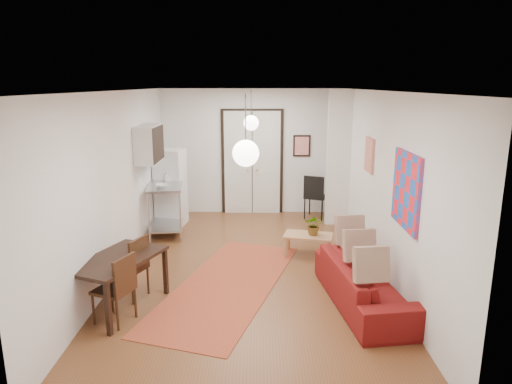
{
  "coord_description": "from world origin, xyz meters",
  "views": [
    {
      "loc": [
        0.14,
        -7.05,
        3.01
      ],
      "look_at": [
        0.1,
        0.32,
        1.25
      ],
      "focal_mm": 32.0,
      "sensor_mm": 36.0,
      "label": 1
    }
  ],
  "objects_px": {
    "sofa": "(364,283)",
    "black_side_chair": "(316,192)",
    "coffee_table": "(308,237)",
    "dining_table": "(118,263)",
    "kitchen_counter": "(166,200)",
    "dining_chair_far": "(115,280)",
    "fridge": "(171,187)",
    "dining_chair_near": "(130,260)"
  },
  "relations": [
    {
      "from": "sofa",
      "to": "black_side_chair",
      "type": "xyz_separation_m",
      "value": [
        -0.16,
        4.32,
        0.28
      ]
    },
    {
      "from": "coffee_table",
      "to": "sofa",
      "type": "bearing_deg",
      "value": -73.07
    },
    {
      "from": "coffee_table",
      "to": "black_side_chair",
      "type": "xyz_separation_m",
      "value": [
        0.42,
        2.43,
        0.26
      ]
    },
    {
      "from": "coffee_table",
      "to": "dining_table",
      "type": "xyz_separation_m",
      "value": [
        -2.79,
        -2.03,
        0.33
      ]
    },
    {
      "from": "sofa",
      "to": "kitchen_counter",
      "type": "distance_m",
      "value": 4.62
    },
    {
      "from": "dining_table",
      "to": "black_side_chair",
      "type": "xyz_separation_m",
      "value": [
        3.21,
        4.46,
        -0.06
      ]
    },
    {
      "from": "kitchen_counter",
      "to": "dining_chair_far",
      "type": "height_order",
      "value": "kitchen_counter"
    },
    {
      "from": "fridge",
      "to": "black_side_chair",
      "type": "distance_m",
      "value": 3.27
    },
    {
      "from": "kitchen_counter",
      "to": "fridge",
      "type": "xyz_separation_m",
      "value": [
        -0.01,
        0.57,
        0.14
      ]
    },
    {
      "from": "dining_table",
      "to": "black_side_chair",
      "type": "relative_size",
      "value": 1.51
    },
    {
      "from": "fridge",
      "to": "dining_chair_near",
      "type": "relative_size",
      "value": 1.81
    },
    {
      "from": "dining_table",
      "to": "dining_chair_far",
      "type": "xyz_separation_m",
      "value": [
        0.04,
        -0.26,
        -0.13
      ]
    },
    {
      "from": "dining_chair_near",
      "to": "black_side_chair",
      "type": "height_order",
      "value": "black_side_chair"
    },
    {
      "from": "dining_chair_far",
      "to": "coffee_table",
      "type": "bearing_deg",
      "value": 151.98
    },
    {
      "from": "kitchen_counter",
      "to": "dining_chair_far",
      "type": "relative_size",
      "value": 1.56
    },
    {
      "from": "sofa",
      "to": "dining_chair_far",
      "type": "xyz_separation_m",
      "value": [
        -3.33,
        -0.39,
        0.21
      ]
    },
    {
      "from": "sofa",
      "to": "black_side_chair",
      "type": "relative_size",
      "value": 2.13
    },
    {
      "from": "sofa",
      "to": "dining_table",
      "type": "relative_size",
      "value": 1.41
    },
    {
      "from": "fridge",
      "to": "dining_table",
      "type": "height_order",
      "value": "fridge"
    },
    {
      "from": "dining_chair_near",
      "to": "black_side_chair",
      "type": "bearing_deg",
      "value": 163.93
    },
    {
      "from": "sofa",
      "to": "fridge",
      "type": "height_order",
      "value": "fridge"
    },
    {
      "from": "dining_chair_near",
      "to": "dining_chair_far",
      "type": "bearing_deg",
      "value": 22.21
    },
    {
      "from": "kitchen_counter",
      "to": "dining_table",
      "type": "xyz_separation_m",
      "value": [
        -0.01,
        -3.28,
        -0.03
      ]
    },
    {
      "from": "dining_chair_near",
      "to": "black_side_chair",
      "type": "relative_size",
      "value": 0.91
    },
    {
      "from": "black_side_chair",
      "to": "dining_table",
      "type": "bearing_deg",
      "value": 76.68
    },
    {
      "from": "sofa",
      "to": "dining_chair_far",
      "type": "bearing_deg",
      "value": 88.72
    },
    {
      "from": "coffee_table",
      "to": "black_side_chair",
      "type": "bearing_deg",
      "value": 80.21
    },
    {
      "from": "coffee_table",
      "to": "kitchen_counter",
      "type": "distance_m",
      "value": 3.07
    },
    {
      "from": "dining_chair_far",
      "to": "black_side_chair",
      "type": "height_order",
      "value": "black_side_chair"
    },
    {
      "from": "dining_chair_near",
      "to": "coffee_table",
      "type": "bearing_deg",
      "value": 142.23
    },
    {
      "from": "kitchen_counter",
      "to": "fridge",
      "type": "bearing_deg",
      "value": 82.65
    },
    {
      "from": "dining_chair_far",
      "to": "black_side_chair",
      "type": "relative_size",
      "value": 0.91
    },
    {
      "from": "coffee_table",
      "to": "dining_table",
      "type": "relative_size",
      "value": 0.61
    },
    {
      "from": "coffee_table",
      "to": "fridge",
      "type": "relative_size",
      "value": 0.57
    },
    {
      "from": "sofa",
      "to": "kitchen_counter",
      "type": "height_order",
      "value": "kitchen_counter"
    },
    {
      "from": "sofa",
      "to": "fridge",
      "type": "bearing_deg",
      "value": 34.14
    },
    {
      "from": "dining_table",
      "to": "dining_chair_far",
      "type": "height_order",
      "value": "dining_chair_far"
    },
    {
      "from": "coffee_table",
      "to": "dining_chair_far",
      "type": "height_order",
      "value": "dining_chair_far"
    },
    {
      "from": "black_side_chair",
      "to": "fridge",
      "type": "bearing_deg",
      "value": 33.1
    },
    {
      "from": "sofa",
      "to": "dining_chair_near",
      "type": "relative_size",
      "value": 2.35
    },
    {
      "from": "dining_chair_near",
      "to": "black_side_chair",
      "type": "distance_m",
      "value": 5.12
    },
    {
      "from": "coffee_table",
      "to": "dining_chair_near",
      "type": "bearing_deg",
      "value": -149.98
    }
  ]
}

